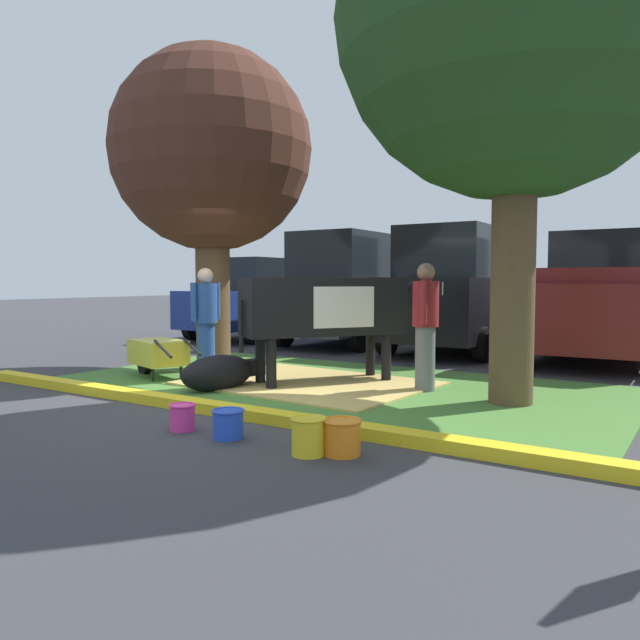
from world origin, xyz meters
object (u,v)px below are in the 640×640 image
Objects in this scene: shade_tree_right at (518,16)px; cow_holstein at (331,307)px; shade_tree_left at (211,153)px; pickup_truck_maroon at (598,299)px; person_handler at (425,323)px; bucket_orange at (342,436)px; person_visitor_near at (206,320)px; suv_dark_grey at (354,289)px; bucket_yellow at (308,435)px; sedan_blue at (259,299)px; bucket_blue at (228,423)px; bucket_pink at (183,416)px; suv_black at (460,290)px; calf_lying at (220,373)px; wheelbarrow at (157,353)px.

shade_tree_right is 4.23m from cow_holstein.
pickup_truck_maroon is at bearing 45.19° from shade_tree_left.
pickup_truck_maroon is (0.13, 5.26, -3.35)m from shade_tree_right.
shade_tree_left reaches higher than person_handler.
shade_tree_right is (4.91, -0.19, 0.95)m from shade_tree_left.
person_handler is (1.38, 0.12, -0.18)m from cow_holstein.
bucket_orange is 8.22m from pickup_truck_maroon.
pickup_truck_maroon reaches higher than person_visitor_near.
suv_dark_grey reaches higher than cow_holstein.
bucket_orange is at bearing 34.81° from bucket_yellow.
sedan_blue is at bearing 121.25° from shade_tree_left.
bucket_pink is at bearing -178.47° from bucket_blue.
sedan_blue is 0.96× the size of suv_black.
suv_dark_grey is 2.61m from suv_black.
calf_lying is 7.57m from sedan_blue.
bucket_pink is at bearing -89.05° from suv_black.
person_handler is 4.95m from suv_black.
wheelbarrow is 0.35× the size of suv_dark_grey.
suv_dark_grey is at bearing 90.92° from wheelbarrow.
pickup_truck_maroon is (2.60, 0.29, -0.16)m from suv_black.
bucket_pink is 0.86× the size of bucket_blue.
cow_holstein is 1.40m from person_handler.
bucket_blue is 0.07× the size of suv_black.
bucket_yellow is 0.07× the size of suv_black.
sedan_blue is (-3.53, 5.62, 0.10)m from person_visitor_near.
bucket_orange is 10.70m from sedan_blue.
wheelbarrow is (-0.70, -0.31, -0.50)m from person_visitor_near.
cow_holstein is 5.61m from suv_dark_grey.
bucket_yellow is (-0.82, -3.03, -4.29)m from shade_tree_right.
wheelbarrow reaches higher than calf_lying.
person_handler is 3.34m from bucket_blue.
cow_holstein is 3.67m from bucket_orange.
suv_dark_grey reaches higher than calf_lying.
shade_tree_left is 0.79× the size of shade_tree_right.
sedan_blue reaches higher than bucket_orange.
shade_tree_left is at bearing 134.73° from bucket_blue.
person_handler is (3.73, 0.02, -2.60)m from shade_tree_left.
sedan_blue is 2.75m from suv_dark_grey.
suv_dark_grey is at bearing -178.07° from pickup_truck_maroon.
person_handler is at bearing 16.85° from wheelbarrow.
cow_holstein is 0.63× the size of sedan_blue.
bucket_pink is at bearing -55.54° from sedan_blue.
sedan_blue is at bearing 122.17° from person_visitor_near.
wheelbarrow is 6.59m from sedan_blue.
bucket_yellow is 0.07× the size of sedan_blue.
suv_dark_grey is (-0.10, 6.03, 0.88)m from wheelbarrow.
wheelbarrow is 0.30× the size of pickup_truck_maroon.
bucket_orange is at bearing -56.37° from cow_holstein.
shade_tree_right reaches higher than bucket_blue.
wheelbarrow is at bearing 147.64° from bucket_blue.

